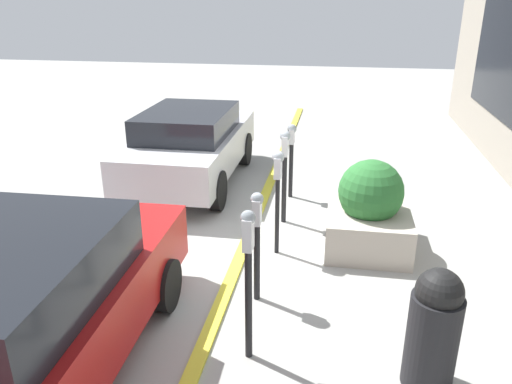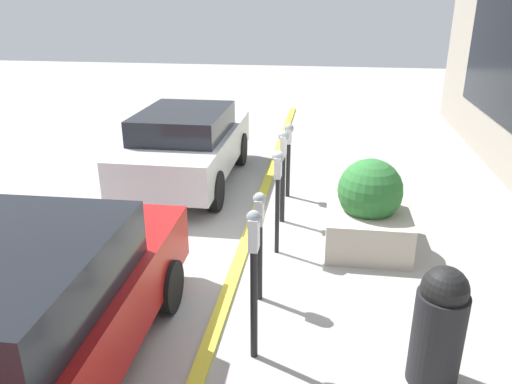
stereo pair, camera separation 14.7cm
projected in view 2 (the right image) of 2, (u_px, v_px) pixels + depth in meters
The scene contains 11 objects.
ground_plane at pixel (249, 251), 7.03m from camera, with size 40.00×40.00×0.00m, color #999993.
curb_strip at pixel (243, 249), 7.03m from camera, with size 19.00×0.16×0.04m.
parking_meter_nearest at pixel (254, 264), 4.60m from camera, with size 0.16×0.14×1.58m.
parking_meter_second at pixel (259, 230), 5.60m from camera, with size 0.17×0.15×1.35m.
parking_meter_middle at pixel (278, 179), 6.60m from camera, with size 0.19×0.17×1.48m.
parking_meter_fourth at pixel (283, 161), 7.58m from camera, with size 0.19×0.16×1.49m.
parking_meter_farthest at pixel (289, 147), 8.61m from camera, with size 0.19×0.16×1.32m.
planter_box at pixel (368, 211), 6.97m from camera, with size 1.31×1.14×1.30m.
parked_car_front at pixel (27, 315), 4.33m from camera, with size 4.18×1.83×1.49m.
parked_car_middle at pixel (187, 144), 9.31m from camera, with size 3.95×1.77×1.43m.
trash_bin at pixel (439, 326), 4.45m from camera, with size 0.46×0.46×1.19m.
Camera 2 is at (-6.15, -0.99, 3.35)m, focal length 35.00 mm.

